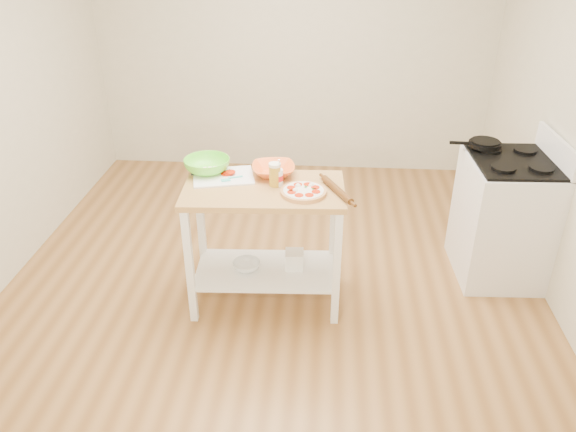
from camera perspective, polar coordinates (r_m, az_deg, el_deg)
The scene contains 15 objects.
room_shell at distance 3.66m, azimuth -1.84°, elevation 10.51°, with size 4.04×4.54×2.74m.
prep_island at distance 3.78m, azimuth -2.40°, elevation -0.61°, with size 1.08×0.62×0.90m.
gas_stove at distance 4.47m, azimuth 20.98°, elevation -0.17°, with size 0.62×0.71×1.11m.
skillet at distance 4.40m, azimuth 19.28°, elevation 6.93°, with size 0.37×0.24×0.03m.
pizza at distance 3.57m, azimuth 1.57°, elevation 2.52°, with size 0.29×0.29×0.05m.
cutting_board at distance 3.82m, azimuth -6.63°, elevation 4.05°, with size 0.46×0.38×0.04m.
spatula at distance 3.76m, azimuth -5.83°, elevation 3.81°, with size 0.14×0.10×0.01m.
knife at distance 3.87m, azimuth -8.38°, elevation 4.38°, with size 0.26×0.11×0.01m.
orange_bowl at distance 3.82m, azimuth -1.49°, elevation 4.71°, with size 0.29×0.29×0.07m, color orange.
green_bowl at distance 3.90m, azimuth -8.23°, elevation 5.10°, with size 0.31×0.31×0.10m, color #69E934.
beer_pint at distance 3.65m, azimuth -1.35°, elevation 4.25°, with size 0.08×0.08×0.16m.
yogurt_tub at distance 3.67m, azimuth -1.18°, elevation 3.97°, with size 0.09×0.09×0.19m.
rolling_pin at distance 3.59m, azimuth 5.00°, elevation 2.66°, with size 0.04×0.04×0.37m, color #5A3514.
shelf_glass_bowl at distance 3.97m, azimuth -4.24°, elevation -5.06°, with size 0.19×0.19×0.06m, color silver.
shelf_bin at distance 3.96m, azimuth 0.65°, elevation -4.44°, with size 0.13×0.13×0.13m, color white.
Camera 1 is at (0.37, -3.45, 2.49)m, focal length 35.00 mm.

